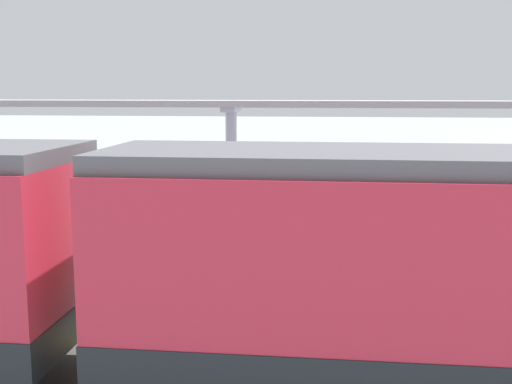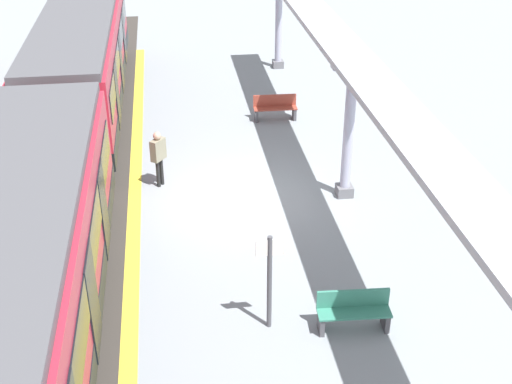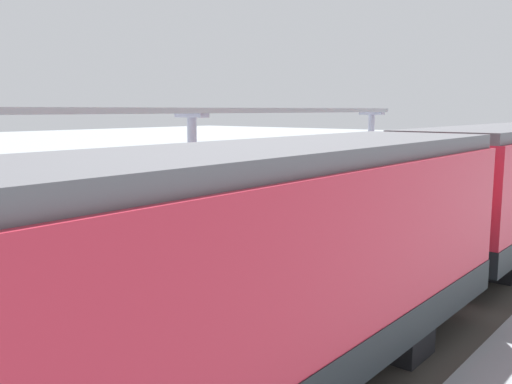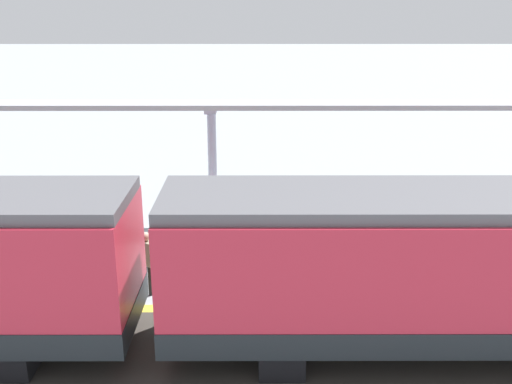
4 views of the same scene
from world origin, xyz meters
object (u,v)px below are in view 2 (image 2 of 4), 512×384
object	(u,v)px
canopy_pillar_second	(349,132)
platform_info_sign	(270,274)
train_far_carriage	(83,59)
bench_near_end	(275,107)
bench_mid_platform	(353,310)
passenger_waiting_near_edge	(158,153)
canopy_pillar_third	(279,22)
train_near_carriage	(16,301)

from	to	relation	value
canopy_pillar_second	platform_info_sign	bearing A→B (deg)	-119.55
train_far_carriage	canopy_pillar_second	bearing A→B (deg)	-45.09
bench_near_end	bench_mid_platform	size ratio (longest dim) A/B	0.99
bench_near_end	passenger_waiting_near_edge	world-z (taller)	passenger_waiting_near_edge
train_far_carriage	bench_near_end	xyz separation A→B (m)	(6.54, -1.95, -1.39)
canopy_pillar_second	canopy_pillar_third	xyz separation A→B (m)	(0.00, 11.14, 0.00)
train_far_carriage	passenger_waiting_near_edge	bearing A→B (deg)	-68.34
train_near_carriage	train_far_carriage	distance (m)	13.66
canopy_pillar_third	platform_info_sign	bearing A→B (deg)	-100.20
bench_near_end	canopy_pillar_second	bearing A→B (deg)	-79.63
train_far_carriage	platform_info_sign	xyz separation A→B (m)	(4.63, -12.78, -0.50)
bench_mid_platform	platform_info_sign	distance (m)	1.94
canopy_pillar_second	platform_info_sign	xyz separation A→B (m)	(-2.94, -5.18, -0.60)
train_far_carriage	bench_mid_platform	world-z (taller)	train_far_carriage
canopy_pillar_third	passenger_waiting_near_edge	distance (m)	11.11
platform_info_sign	train_far_carriage	bearing A→B (deg)	109.94
train_near_carriage	canopy_pillar_third	xyz separation A→B (m)	(7.57, 17.20, 0.10)
bench_near_end	platform_info_sign	size ratio (longest dim) A/B	0.69
train_far_carriage	bench_mid_platform	size ratio (longest dim) A/B	8.58
bench_mid_platform	platform_info_sign	world-z (taller)	platform_info_sign
train_near_carriage	canopy_pillar_second	xyz separation A→B (m)	(7.57, 6.06, 0.10)
train_far_carriage	canopy_pillar_third	size ratio (longest dim) A/B	3.43
bench_near_end	bench_mid_platform	distance (m)	11.10
train_far_carriage	bench_near_end	bearing A→B (deg)	-16.62
train_far_carriage	canopy_pillar_second	distance (m)	10.73
train_far_carriage	passenger_waiting_near_edge	size ratio (longest dim) A/B	7.86
canopy_pillar_third	platform_info_sign	world-z (taller)	canopy_pillar_third
train_near_carriage	bench_mid_platform	bearing A→B (deg)	5.44
canopy_pillar_third	passenger_waiting_near_edge	size ratio (longest dim) A/B	2.29
train_near_carriage	train_far_carriage	bearing A→B (deg)	90.00
canopy_pillar_second	passenger_waiting_near_edge	distance (m)	5.31
canopy_pillar_third	bench_mid_platform	xyz separation A→B (m)	(-1.24, -16.60, -1.49)
canopy_pillar_second	bench_near_end	size ratio (longest dim) A/B	2.52
bench_near_end	platform_info_sign	bearing A→B (deg)	-99.98
train_far_carriage	canopy_pillar_second	size ratio (longest dim) A/B	3.43
canopy_pillar_second	passenger_waiting_near_edge	size ratio (longest dim) A/B	2.29
train_near_carriage	bench_near_end	world-z (taller)	train_near_carriage
train_far_carriage	canopy_pillar_third	distance (m)	8.36
train_near_carriage	bench_mid_platform	distance (m)	6.51
bench_mid_platform	passenger_waiting_near_edge	size ratio (longest dim) A/B	0.92
train_near_carriage	platform_info_sign	world-z (taller)	train_near_carriage
bench_mid_platform	passenger_waiting_near_edge	distance (m)	7.79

